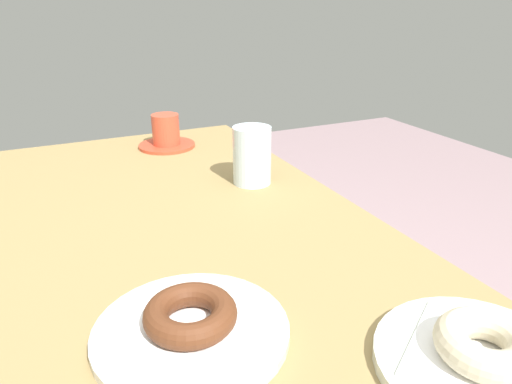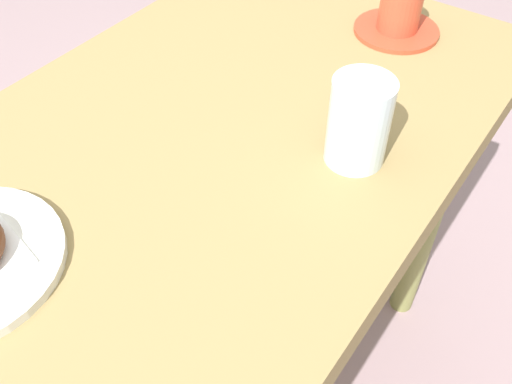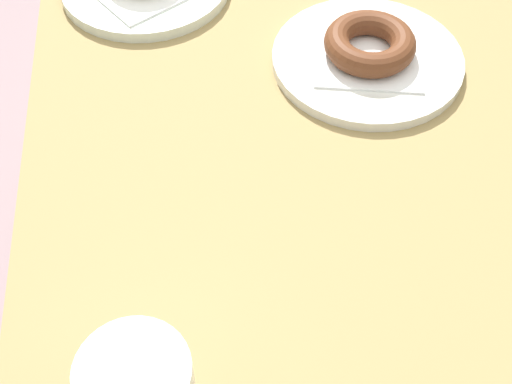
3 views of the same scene
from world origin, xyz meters
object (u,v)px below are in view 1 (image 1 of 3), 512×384
Objects in this scene: donut_chocolate_ring at (190,314)px; plate_chocolate_ring at (192,331)px; water_glass at (252,155)px; coffee_cup at (166,134)px; plate_sugar_ring at (481,365)px; donut_sugar_ring at (486,344)px.

plate_chocolate_ring is at bearing 0.00° from donut_chocolate_ring.
plate_chocolate_ring is 1.89× the size of water_glass.
water_glass is at bearing -33.00° from donut_chocolate_ring.
plate_sugar_ring is at bearing -174.68° from coffee_cup.
coffee_cup is (0.91, 0.09, 0.03)m from plate_sugar_ring.
water_glass is (0.59, -0.01, 0.05)m from plate_sugar_ring.
plate_chocolate_ring is at bearing 147.00° from water_glass.
donut_sugar_ring is at bearing 0.00° from plate_sugar_ring.
donut_chocolate_ring is at bearing 166.83° from coffee_cup.
plate_chocolate_ring is 0.31m from plate_sugar_ring.
donut_sugar_ring reaches higher than plate_sugar_ring.
plate_chocolate_ring is 0.02m from donut_chocolate_ring.
donut_chocolate_ring reaches higher than plate_sugar_ring.
donut_sugar_ring is 0.72× the size of coffee_cup.
plate_sugar_ring is (-0.18, -0.26, 0.00)m from plate_chocolate_ring.
donut_chocolate_ring is at bearing 0.00° from plate_chocolate_ring.
coffee_cup is at bearing -13.17° from donut_chocolate_ring.
coffee_cup is (0.73, -0.17, 0.03)m from plate_chocolate_ring.
donut_chocolate_ring is (0.00, 0.00, 0.02)m from plate_chocolate_ring.
water_glass reaches higher than plate_sugar_ring.
plate_chocolate_ring is 2.11× the size of donut_chocolate_ring.
coffee_cup is at bearing 5.32° from plate_sugar_ring.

